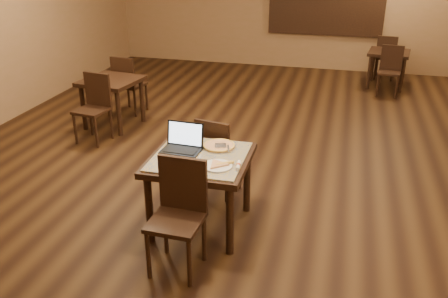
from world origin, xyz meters
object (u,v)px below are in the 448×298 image
(other_table_a, at_px, (389,57))
(other_table_b_chair_far, at_px, (127,82))
(tiled_table, at_px, (200,166))
(other_table_a_chair_near, at_px, (390,68))
(chair_main_near, at_px, (179,209))
(other_table_a_chair_far, at_px, (386,55))
(laptop, at_px, (183,143))
(other_table_b, at_px, (112,87))
(pizza_pan, at_px, (219,147))
(other_table_b_chair_near, at_px, (95,104))
(chair_main_far, at_px, (216,153))

(other_table_a, xyz_separation_m, other_table_b_chair_far, (-4.08, -2.62, -0.03))
(tiled_table, distance_m, other_table_a_chair_near, 5.33)
(chair_main_near, height_order, other_table_a_chair_far, chair_main_near)
(chair_main_near, xyz_separation_m, laptop, (-0.20, 0.72, 0.28))
(chair_main_near, xyz_separation_m, other_table_a_chair_near, (2.01, 5.55, -0.06))
(other_table_b, relative_size, other_table_b_chair_far, 0.93)
(pizza_pan, height_order, other_table_b, pizza_pan)
(pizza_pan, height_order, other_table_b_chair_near, other_table_b_chair_near)
(laptop, relative_size, pizza_pan, 1.11)
(other_table_a_chair_near, xyz_separation_m, other_table_b, (-4.08, -2.66, 0.11))
(chair_main_near, bearing_deg, tiled_table, 92.65)
(other_table_a_chair_near, height_order, other_table_b, other_table_a_chair_near)
(other_table_b_chair_far, bearing_deg, laptop, 132.96)
(laptop, distance_m, other_table_a_chair_far, 6.25)
(chair_main_near, xyz_separation_m, other_table_b, (-2.07, 2.89, 0.05))
(tiled_table, xyz_separation_m, other_table_a_chair_far, (1.99, 5.95, -0.17))
(other_table_a, relative_size, other_table_b, 0.93)
(tiled_table, relative_size, other_table_b_chair_near, 0.99)
(tiled_table, height_order, chair_main_near, chair_main_near)
(other_table_a_chair_near, relative_size, other_table_b_chair_far, 0.93)
(chair_main_near, height_order, pizza_pan, chair_main_near)
(other_table_b_chair_far, bearing_deg, chair_main_near, 129.48)
(tiled_table, height_order, other_table_b_chair_near, other_table_b_chair_near)
(other_table_b, bearing_deg, tiled_table, -39.48)
(other_table_a, xyz_separation_m, other_table_b, (-4.07, -3.17, 0.04))
(laptop, height_order, pizza_pan, laptop)
(other_table_a_chair_near, bearing_deg, pizza_pan, -104.20)
(chair_main_near, relative_size, other_table_b, 1.12)
(pizza_pan, bearing_deg, other_table_b_chair_far, 130.46)
(other_table_a_chair_far, bearing_deg, chair_main_far, 77.11)
(tiled_table, distance_m, chair_main_near, 0.62)
(tiled_table, xyz_separation_m, other_table_b_chair_far, (-2.08, 2.82, -0.13))
(laptop, bearing_deg, other_table_a, 70.11)
(chair_main_near, bearing_deg, other_table_a_chair_far, 75.50)
(other_table_a, distance_m, other_table_b_chair_far, 4.85)
(tiled_table, xyz_separation_m, other_table_a_chair_near, (2.01, 4.93, -0.17))
(tiled_table, distance_m, other_table_b, 3.08)
(other_table_b_chair_near, bearing_deg, laptop, -32.86)
(tiled_table, relative_size, chair_main_far, 1.03)
(laptop, height_order, other_table_a_chair_far, laptop)
(other_table_a_chair_far, distance_m, other_table_b, 5.48)
(laptop, distance_m, other_table_b_chair_far, 3.32)
(other_table_b_chair_far, bearing_deg, other_table_a_chair_far, -134.24)
(other_table_b_chair_far, bearing_deg, tiled_table, 134.64)
(chair_main_near, distance_m, other_table_b_chair_far, 4.02)
(laptop, distance_m, other_table_b, 2.87)
(laptop, distance_m, other_table_a_chair_near, 5.32)
(chair_main_near, relative_size, other_table_a_chair_far, 1.12)
(laptop, relative_size, other_table_a_chair_near, 0.43)
(chair_main_near, bearing_deg, other_table_a_chair_near, 72.44)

